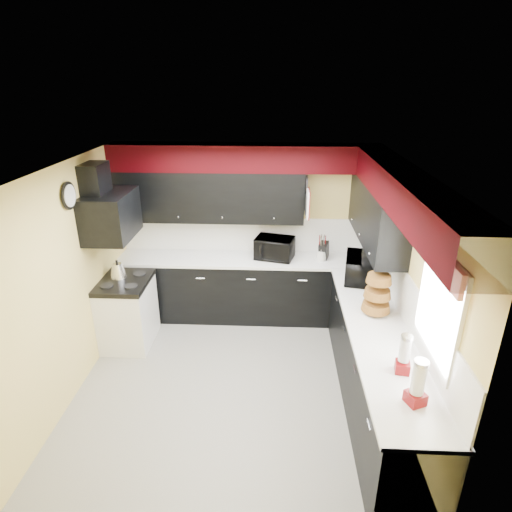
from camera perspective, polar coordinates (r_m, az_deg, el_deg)
The scene contains 35 objects.
ground at distance 5.25m, azimuth -2.56°, elevation -16.30°, with size 3.60×3.60×0.00m, color gray.
wall_back at distance 6.22m, azimuth -1.28°, elevation 3.47°, with size 3.60×0.06×2.50m, color #E0C666.
wall_right at distance 4.75m, azimuth 19.38°, elevation -4.29°, with size 0.06×3.60×2.50m, color #E0C666.
wall_left at distance 5.06m, azimuth -23.59°, elevation -3.27°, with size 0.06×3.60×2.50m, color #E0C666.
ceiling at distance 4.16m, azimuth -3.17°, elevation 11.52°, with size 3.60×3.60×0.06m, color white.
cab_back at distance 6.26m, azimuth -1.40°, elevation -4.37°, with size 3.60×0.60×0.90m, color black.
cab_right at distance 4.84m, azimuth 15.56°, elevation -14.39°, with size 0.60×3.00×0.90m, color black.
counter_back at distance 6.06m, azimuth -1.44°, elevation -0.42°, with size 3.62×0.64×0.04m, color white.
counter_right at distance 4.58m, azimuth 16.19°, elevation -9.68°, with size 0.64×3.02×0.04m, color white.
splash_back at distance 6.23m, azimuth -1.28°, elevation 2.92°, with size 3.60×0.02×0.50m, color white.
splash_right at distance 4.78m, azimuth 19.17°, elevation -4.93°, with size 0.02×3.60×0.50m, color white.
upper_back at distance 5.95m, azimuth -6.30°, elevation 7.97°, with size 2.60×0.35×0.70m, color black.
upper_right at distance 5.32m, azimuth 15.80°, elevation 5.43°, with size 0.35×1.80×0.70m, color black.
soffit_back at distance 5.77m, azimuth -1.50°, elevation 12.98°, with size 3.60×0.36×0.35m, color black.
soffit_right at distance 4.17m, azimuth 19.56°, elevation 7.83°, with size 0.36×3.24×0.35m, color black.
stove at distance 5.92m, azimuth -16.69°, elevation -7.36°, with size 0.60×0.75×0.86m, color white.
cooktop at distance 5.71m, azimuth -17.21°, elevation -3.36°, with size 0.62×0.77×0.06m, color black.
hood at distance 5.41m, azimuth -18.79°, elevation 5.15°, with size 0.50×0.78×0.55m, color black.
hood_duct at distance 5.36m, azimuth -20.67°, elevation 9.40°, with size 0.24×0.40×0.40m, color black.
window at distance 3.86m, azimuth 23.24°, elevation -6.36°, with size 0.03×0.86×0.96m, color white, non-canonical shape.
valance at distance 3.68m, azimuth 23.39°, elevation -0.91°, with size 0.04×0.88×0.20m, color red.
pan_top at distance 5.77m, azimuth 6.75°, elevation 9.53°, with size 0.03×0.22×0.40m, color black, non-canonical shape.
pan_mid at distance 5.71m, azimuth 6.71°, elevation 6.78°, with size 0.03×0.28×0.46m, color black, non-canonical shape.
pan_low at distance 5.96m, azimuth 6.55°, elevation 7.20°, with size 0.03×0.24×0.42m, color black, non-canonical shape.
cut_board at distance 5.58m, azimuth 6.91°, elevation 6.93°, with size 0.03×0.26×0.35m, color white.
baskets at distance 4.75m, azimuth 15.87°, elevation -4.77°, with size 0.27×0.27×0.50m, color brown, non-canonical shape.
clock at distance 4.97m, azimuth -23.71°, elevation 7.37°, with size 0.03×0.30×0.30m, color black, non-canonical shape.
deco_plate at distance 4.08m, azimuth 22.08°, elevation 6.05°, with size 0.03×0.24×0.24m, color white, non-canonical shape.
toaster_oven at distance 6.00m, azimuth 2.46°, elevation 1.06°, with size 0.52×0.43×0.30m, color black.
microwave at distance 5.51m, azimuth 13.85°, elevation -1.59°, with size 0.57×0.39×0.32m, color black.
utensil_crock at distance 6.02m, azimuth 8.73°, elevation 0.06°, with size 0.13×0.13×0.14m, color silver.
knife_block at distance 6.04m, azimuth 9.02°, elevation 0.70°, with size 0.11×0.16×0.25m, color black.
kettle at distance 5.77m, azimuth -17.95°, elevation -1.83°, with size 0.21×0.21×0.19m, color silver, non-canonical shape.
dispenser_a at distance 3.97m, azimuth 19.13°, elevation -12.52°, with size 0.12×0.12×0.32m, color maroon, non-canonical shape.
dispenser_b at distance 3.66m, azimuth 20.76°, elevation -15.69°, with size 0.13×0.13×0.37m, color #590F00, non-canonical shape.
Camera 1 is at (0.42, -4.05, 3.31)m, focal length 30.00 mm.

